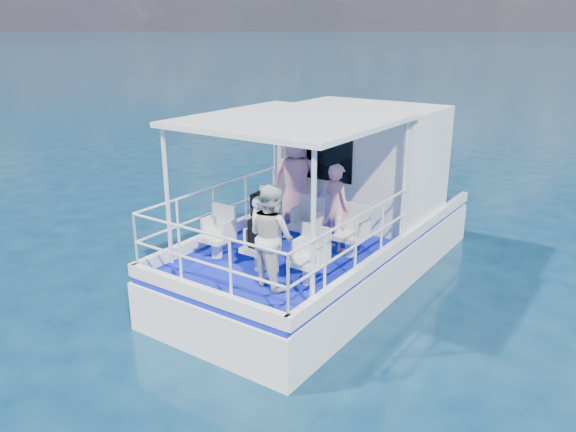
{
  "coord_description": "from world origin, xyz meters",
  "views": [
    {
      "loc": [
        4.99,
        -7.55,
        4.51
      ],
      "look_at": [
        0.05,
        -0.4,
        1.61
      ],
      "focal_mm": 35.0,
      "sensor_mm": 36.0,
      "label": 1
    }
  ],
  "objects_px": {
    "passenger_port_fwd": "(296,179)",
    "panda": "(260,208)",
    "backpack_center": "(259,234)",
    "passenger_stbd_aft": "(271,236)"
  },
  "relations": [
    {
      "from": "backpack_center",
      "to": "panda",
      "type": "bearing_deg",
      "value": 65.22
    },
    {
      "from": "passenger_port_fwd",
      "to": "panda",
      "type": "relative_size",
      "value": 4.55
    },
    {
      "from": "passenger_stbd_aft",
      "to": "panda",
      "type": "height_order",
      "value": "passenger_stbd_aft"
    },
    {
      "from": "passenger_port_fwd",
      "to": "backpack_center",
      "type": "bearing_deg",
      "value": 90.82
    },
    {
      "from": "passenger_port_fwd",
      "to": "passenger_stbd_aft",
      "type": "xyz_separation_m",
      "value": [
        1.2,
        -2.45,
        -0.13
      ]
    },
    {
      "from": "panda",
      "to": "backpack_center",
      "type": "bearing_deg",
      "value": -114.78
    },
    {
      "from": "passenger_stbd_aft",
      "to": "passenger_port_fwd",
      "type": "bearing_deg",
      "value": -48.35
    },
    {
      "from": "passenger_port_fwd",
      "to": "panda",
      "type": "xyz_separation_m",
      "value": [
        0.76,
        -2.13,
        0.14
      ]
    },
    {
      "from": "panda",
      "to": "passenger_stbd_aft",
      "type": "bearing_deg",
      "value": -35.63
    },
    {
      "from": "passenger_port_fwd",
      "to": "panda",
      "type": "height_order",
      "value": "passenger_port_fwd"
    }
  ]
}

